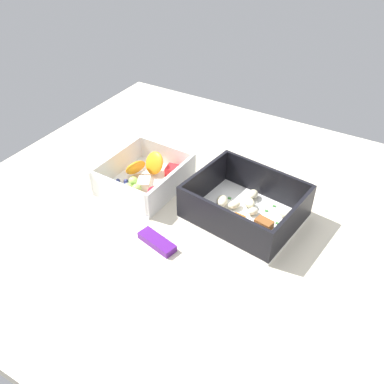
{
  "coord_description": "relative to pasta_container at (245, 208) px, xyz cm",
  "views": [
    {
      "loc": [
        -31.64,
        51.1,
        50.81
      ],
      "look_at": [
        -1.19,
        -0.64,
        4.0
      ],
      "focal_mm": 38.78,
      "sensor_mm": 36.0,
      "label": 1
    }
  ],
  "objects": [
    {
      "name": "candy_bar",
      "position": [
        9.47,
        13.46,
        -1.63
      ],
      "size": [
        7.36,
        3.89,
        1.2
      ],
      "primitive_type": "cube",
      "rotation": [
        0.0,
        0.0,
        -0.22
      ],
      "color": "#51197A",
      "rests_on": "table_surface"
    },
    {
      "name": "table_surface",
      "position": [
        11.55,
        1.26,
        -3.23
      ],
      "size": [
        80.0,
        80.0,
        2.0
      ],
      "primitive_type": "cube",
      "color": "beige",
      "rests_on": "ground"
    },
    {
      "name": "fruit_bowl",
      "position": [
        20.34,
        1.35,
        -0.36
      ],
      "size": [
        14.12,
        15.9,
        5.37
      ],
      "rotation": [
        0.0,
        0.0,
        -0.03
      ],
      "color": "white",
      "rests_on": "table_surface"
    },
    {
      "name": "pasta_container",
      "position": [
        0.0,
        0.0,
        0.0
      ],
      "size": [
        20.22,
        17.2,
        6.89
      ],
      "rotation": [
        0.0,
        0.0,
        -0.13
      ],
      "color": "white",
      "rests_on": "table_surface"
    },
    {
      "name": "paper_cup_liner",
      "position": [
        30.52,
        2.53,
        -1.42
      ],
      "size": [
        3.78,
        3.78,
        1.62
      ],
      "primitive_type": "cylinder",
      "color": "white",
      "rests_on": "table_surface"
    }
  ]
}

